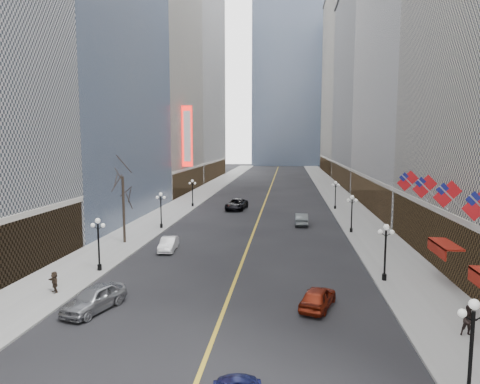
% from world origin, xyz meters
% --- Properties ---
extents(sidewalk_east, '(6.00, 230.00, 0.15)m').
position_xyz_m(sidewalk_east, '(14.00, 70.00, 0.07)').
color(sidewalk_east, gray).
rests_on(sidewalk_east, ground).
extents(sidewalk_west, '(6.00, 230.00, 0.15)m').
position_xyz_m(sidewalk_west, '(-14.00, 70.00, 0.07)').
color(sidewalk_west, gray).
rests_on(sidewalk_west, ground).
extents(lane_line, '(0.25, 200.00, 0.02)m').
position_xyz_m(lane_line, '(0.00, 80.00, 0.01)').
color(lane_line, gold).
rests_on(lane_line, ground).
extents(bldg_east_c, '(26.60, 40.60, 48.80)m').
position_xyz_m(bldg_east_c, '(29.88, 106.00, 24.18)').
color(bldg_east_c, gray).
rests_on(bldg_east_c, ground).
extents(bldg_east_d, '(26.60, 46.60, 62.80)m').
position_xyz_m(bldg_east_d, '(29.90, 149.00, 31.17)').
color(bldg_east_d, '#B3AB94').
rests_on(bldg_east_d, ground).
extents(bldg_west_c, '(26.60, 30.60, 50.80)m').
position_xyz_m(bldg_west_c, '(-29.88, 87.00, 25.19)').
color(bldg_west_c, '#B3AB94').
rests_on(bldg_west_c, ground).
extents(bldg_west_d, '(26.60, 38.60, 72.80)m').
position_xyz_m(bldg_west_d, '(-29.92, 121.00, 36.17)').
color(bldg_west_d, silver).
rests_on(bldg_west_d, ground).
extents(streetlamp_east_0, '(1.26, 0.44, 4.52)m').
position_xyz_m(streetlamp_east_0, '(11.80, 14.00, 2.90)').
color(streetlamp_east_0, black).
rests_on(streetlamp_east_0, sidewalk_east).
extents(streetlamp_east_1, '(1.26, 0.44, 4.52)m').
position_xyz_m(streetlamp_east_1, '(11.80, 30.00, 2.90)').
color(streetlamp_east_1, black).
rests_on(streetlamp_east_1, sidewalk_east).
extents(streetlamp_east_2, '(1.26, 0.44, 4.52)m').
position_xyz_m(streetlamp_east_2, '(11.80, 48.00, 2.90)').
color(streetlamp_east_2, black).
rests_on(streetlamp_east_2, sidewalk_east).
extents(streetlamp_east_3, '(1.26, 0.44, 4.52)m').
position_xyz_m(streetlamp_east_3, '(11.80, 66.00, 2.90)').
color(streetlamp_east_3, black).
rests_on(streetlamp_east_3, sidewalk_east).
extents(streetlamp_west_1, '(1.26, 0.44, 4.52)m').
position_xyz_m(streetlamp_west_1, '(-11.80, 30.00, 2.90)').
color(streetlamp_west_1, black).
rests_on(streetlamp_west_1, sidewalk_west).
extents(streetlamp_west_2, '(1.26, 0.44, 4.52)m').
position_xyz_m(streetlamp_west_2, '(-11.80, 48.00, 2.90)').
color(streetlamp_west_2, black).
rests_on(streetlamp_west_2, sidewalk_west).
extents(streetlamp_west_3, '(1.26, 0.44, 4.52)m').
position_xyz_m(streetlamp_west_3, '(-11.80, 66.00, 2.90)').
color(streetlamp_west_3, black).
rests_on(streetlamp_west_3, sidewalk_west).
extents(flag_3, '(2.87, 0.12, 2.87)m').
position_xyz_m(flag_3, '(15.31, 27.00, 7.29)').
color(flag_3, '#B2B2B7').
rests_on(flag_3, ground).
extents(flag_4, '(2.87, 0.12, 2.87)m').
position_xyz_m(flag_4, '(15.31, 32.00, 7.29)').
color(flag_4, '#B2B2B7').
rests_on(flag_4, ground).
extents(flag_5, '(2.87, 0.12, 2.87)m').
position_xyz_m(flag_5, '(15.31, 37.00, 7.29)').
color(flag_5, '#B2B2B7').
rests_on(flag_5, ground).
extents(awning_c, '(1.40, 4.00, 0.93)m').
position_xyz_m(awning_c, '(16.11, 30.00, 3.08)').
color(awning_c, maroon).
rests_on(awning_c, ground).
extents(theatre_marquee, '(2.00, 0.55, 12.00)m').
position_xyz_m(theatre_marquee, '(-15.88, 80.00, 12.00)').
color(theatre_marquee, red).
rests_on(theatre_marquee, ground).
extents(tree_west_far, '(3.60, 3.60, 7.92)m').
position_xyz_m(tree_west_far, '(-13.50, 40.00, 6.24)').
color(tree_west_far, '#2D231C').
rests_on(tree_west_far, sidewalk_west).
extents(car_nb_near, '(3.32, 5.26, 1.67)m').
position_xyz_m(car_nb_near, '(-8.48, 21.95, 0.83)').
color(car_nb_near, '#94969B').
rests_on(car_nb_near, ground).
extents(car_nb_mid, '(1.81, 4.30, 1.38)m').
position_xyz_m(car_nb_mid, '(-7.90, 37.56, 0.69)').
color(car_nb_mid, silver).
rests_on(car_nb_mid, ground).
extents(car_nb_far, '(3.51, 6.48, 1.72)m').
position_xyz_m(car_nb_far, '(-4.14, 64.29, 0.86)').
color(car_nb_far, black).
rests_on(car_nb_far, ground).
extents(car_sb_mid, '(3.02, 4.65, 1.47)m').
position_xyz_m(car_sb_mid, '(6.19, 24.04, 0.74)').
color(car_sb_mid, maroon).
rests_on(car_sb_mid, ground).
extents(car_sb_far, '(1.72, 4.74, 1.55)m').
position_xyz_m(car_sb_far, '(5.99, 52.66, 0.78)').
color(car_sb_far, '#545B5D').
rests_on(car_sb_far, ground).
extents(ped_east_walk, '(0.89, 0.52, 1.78)m').
position_xyz_m(ped_east_walk, '(14.38, 20.48, 1.04)').
color(ped_east_walk, black).
rests_on(ped_east_walk, sidewalk_east).
extents(ped_west_far, '(1.35, 1.28, 1.56)m').
position_xyz_m(ped_west_far, '(-12.71, 24.50, 0.93)').
color(ped_west_far, '#31251B').
rests_on(ped_west_far, sidewalk_west).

